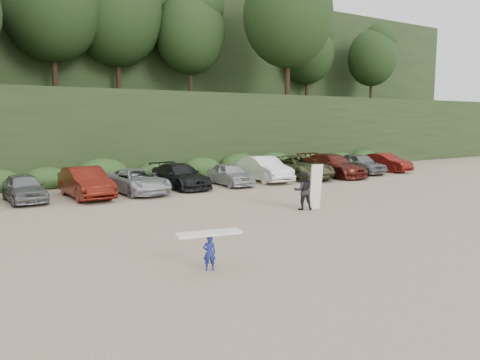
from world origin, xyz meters
TOP-DOWN VIEW (x-y plane):
  - ground at (0.00, 0.00)m, footprint 120.00×120.00m
  - hillside_backdrop at (-0.26, 35.93)m, footprint 90.00×41.50m
  - parked_cars at (-0.68, 9.99)m, footprint 39.91×6.23m
  - child_surfer at (-5.00, -4.08)m, footprint 1.80×0.80m
  - adult_surfer at (2.69, 1.18)m, footprint 1.32×0.96m

SIDE VIEW (x-z plane):
  - ground at x=0.00m, z-range 0.00..0.00m
  - child_surfer at x=-5.00m, z-range 0.19..1.23m
  - parked_cars at x=-0.68m, z-range -0.05..1.58m
  - adult_surfer at x=2.69m, z-range -0.14..1.90m
  - hillside_backdrop at x=-0.26m, z-range -2.78..25.22m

